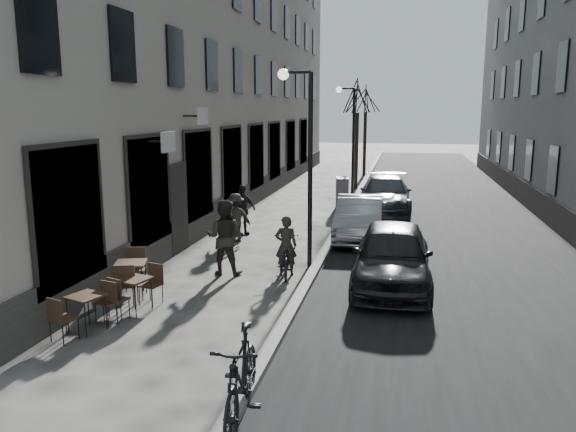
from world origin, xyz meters
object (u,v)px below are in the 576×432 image
(bistro_set_a, at_px, (87,309))
(streetlamp_far, at_px, (350,129))
(streetlamp_near, at_px, (304,147))
(bistro_set_b, at_px, (134,291))
(utility_cabinet, at_px, (342,194))
(bicycle, at_px, (286,257))
(tree_near, at_px, (358,97))
(pedestrian_near, at_px, (224,237))
(pedestrian_mid, at_px, (236,218))
(car_far, at_px, (385,194))
(moped, at_px, (241,378))
(car_mid, at_px, (359,218))
(tree_far, at_px, (366,99))
(car_near, at_px, (392,255))
(pedestrian_far, at_px, (242,210))
(bistro_set_c, at_px, (131,276))
(sign_board, at_px, (79,296))

(bistro_set_a, bearing_deg, streetlamp_far, 97.50)
(streetlamp_near, height_order, bistro_set_b, streetlamp_near)
(utility_cabinet, bearing_deg, bicycle, -101.46)
(tree_near, distance_m, pedestrian_near, 16.54)
(pedestrian_near, relative_size, pedestrian_mid, 1.24)
(car_far, relative_size, moped, 2.35)
(car_mid, bearing_deg, car_far, 80.71)
(bistro_set_b, height_order, car_mid, car_mid)
(car_mid, bearing_deg, streetlamp_near, -110.07)
(tree_far, relative_size, car_far, 1.16)
(streetlamp_near, relative_size, tree_far, 0.89)
(bistro_set_a, xyz_separation_m, car_far, (5.01, 13.67, 0.28))
(moped, bearing_deg, tree_near, 85.82)
(car_near, bearing_deg, car_far, 92.82)
(bistro_set_a, xyz_separation_m, moped, (3.72, -2.41, 0.20))
(bistro_set_b, distance_m, pedestrian_mid, 6.37)
(utility_cabinet, xyz_separation_m, car_mid, (1.12, -5.16, 0.01))
(tree_far, xyz_separation_m, bistro_set_a, (-3.27, -26.09, -4.23))
(utility_cabinet, distance_m, car_far, 1.77)
(car_near, bearing_deg, pedestrian_far, 137.47)
(streetlamp_near, distance_m, pedestrian_mid, 4.24)
(bistro_set_a, bearing_deg, bicycle, 74.21)
(bicycle, xyz_separation_m, car_near, (2.63, -0.40, 0.29))
(bistro_set_a, relative_size, bicycle, 0.83)
(streetlamp_far, relative_size, bistro_set_a, 3.48)
(bistro_set_c, xyz_separation_m, bicycle, (2.99, 2.36, -0.03))
(tree_far, bearing_deg, bistro_set_b, -96.56)
(sign_board, height_order, pedestrian_near, pedestrian_near)
(pedestrian_near, bearing_deg, utility_cabinet, -103.18)
(streetlamp_near, bearing_deg, car_far, 78.04)
(streetlamp_near, bearing_deg, pedestrian_far, 128.22)
(sign_board, bearing_deg, pedestrian_far, 88.19)
(tree_near, xyz_separation_m, bistro_set_c, (-3.36, -18.14, -4.18))
(bistro_set_b, distance_m, car_near, 5.85)
(streetlamp_near, relative_size, streetlamp_far, 1.00)
(car_far, bearing_deg, tree_near, 103.51)
(car_mid, bearing_deg, pedestrian_near, -125.21)
(pedestrian_far, height_order, car_near, pedestrian_far)
(tree_near, distance_m, bistro_set_a, 20.79)
(moped, bearing_deg, bistro_set_c, 125.81)
(streetlamp_near, bearing_deg, bistro_set_a, -122.12)
(moped, bearing_deg, streetlamp_near, 88.65)
(bistro_set_c, relative_size, car_far, 0.34)
(tree_near, xyz_separation_m, car_near, (2.26, -16.17, -3.91))
(pedestrian_far, relative_size, car_mid, 0.41)
(moped, bearing_deg, streetlamp_far, 86.21)
(streetlamp_near, xyz_separation_m, pedestrian_mid, (-2.57, 2.38, -2.40))
(streetlamp_far, height_order, bistro_set_a, streetlamp_far)
(bicycle, bearing_deg, tree_far, -101.46)
(streetlamp_near, bearing_deg, moped, -86.02)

